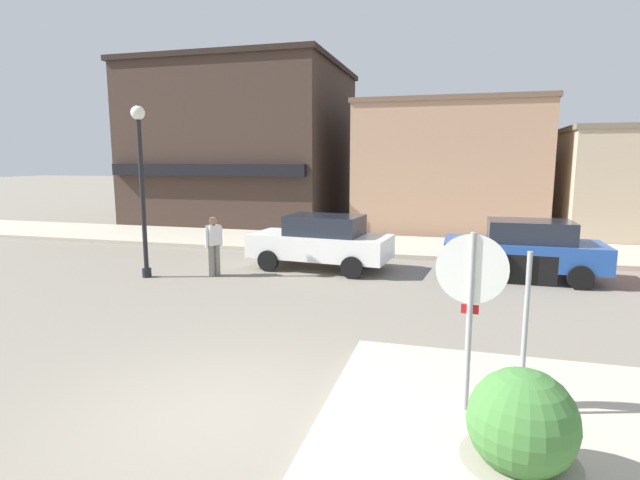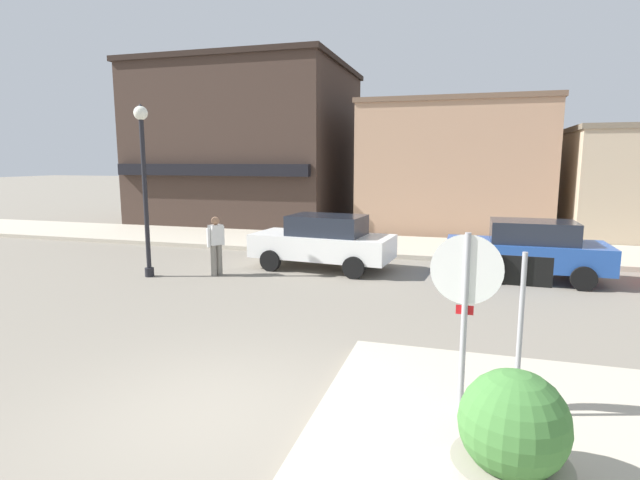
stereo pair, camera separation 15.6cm
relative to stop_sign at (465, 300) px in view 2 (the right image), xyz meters
name	(u,v)px [view 2 (the right image)]	position (x,y,z in m)	size (l,w,h in m)	color
ground_plane	(217,415)	(-2.88, -0.70, -1.52)	(160.00, 160.00, 0.00)	gray
sidewalk_corner	(614,459)	(1.54, -0.47, -1.44)	(6.40, 4.80, 0.15)	#B7AD99
kerb_far	(382,245)	(-2.88, 11.78, -1.44)	(80.00, 4.00, 0.15)	#B7AD99
stop_sign	(465,300)	(0.00, 0.00, 0.00)	(0.82, 0.08, 2.30)	#9E9EA3
one_way_sign	(521,318)	(0.62, 0.05, -0.19)	(0.60, 0.06, 2.10)	#9E9EA3
planter	(512,440)	(0.47, -1.26, -0.96)	(1.10, 1.10, 1.23)	gray
lamp_post	(144,166)	(-8.17, 5.50, 1.44)	(0.36, 0.36, 4.54)	black
parked_car_nearest	(323,241)	(-3.93, 7.77, -0.71)	(4.15, 2.18, 1.56)	white
parked_car_second	(527,249)	(1.55, 8.00, -0.71)	(4.00, 1.88, 1.56)	#234C9E
pedestrian_crossing_near	(216,244)	(-6.49, 6.13, -0.65)	(0.36, 0.53, 1.61)	gray
building_corner_shop	(251,145)	(-10.72, 18.02, 2.33)	(9.80, 8.98, 7.69)	#3D2D26
building_storefront_left_near	(454,167)	(-0.64, 17.92, 1.27)	(7.85, 7.55, 5.57)	tan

